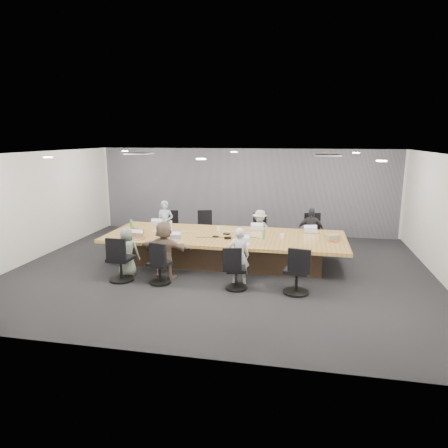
% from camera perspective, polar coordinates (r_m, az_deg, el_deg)
% --- Properties ---
extents(floor, '(10.00, 8.00, 0.00)m').
position_cam_1_polar(floor, '(9.84, -0.46, -6.48)').
color(floor, black).
rests_on(floor, ground).
extents(ceiling, '(10.00, 8.00, 0.00)m').
position_cam_1_polar(ceiling, '(9.32, -0.49, 10.04)').
color(ceiling, white).
rests_on(ceiling, wall_back).
extents(wall_back, '(10.00, 0.00, 2.80)m').
position_cam_1_polar(wall_back, '(13.37, 3.04, 4.71)').
color(wall_back, silver).
rests_on(wall_back, ground).
extents(wall_front, '(10.00, 0.00, 2.80)m').
position_cam_1_polar(wall_front, '(5.74, -8.69, -5.82)').
color(wall_front, silver).
rests_on(wall_front, ground).
extents(wall_left, '(0.00, 8.00, 2.80)m').
position_cam_1_polar(wall_left, '(11.57, -25.52, 2.32)').
color(wall_left, silver).
rests_on(wall_left, ground).
extents(curtain, '(9.80, 0.04, 2.80)m').
position_cam_1_polar(curtain, '(13.29, 2.99, 4.67)').
color(curtain, slate).
rests_on(curtain, ground).
extents(conference_table, '(6.00, 2.20, 0.74)m').
position_cam_1_polar(conference_table, '(10.19, 0.11, -3.45)').
color(conference_table, '#3C2A1C').
rests_on(conference_table, ground).
extents(chair_0, '(0.54, 0.54, 0.73)m').
position_cam_1_polar(chair_0, '(12.32, -7.81, -0.95)').
color(chair_0, black).
rests_on(chair_0, ground).
extents(chair_1, '(0.68, 0.68, 0.81)m').
position_cam_1_polar(chair_1, '(12.02, -3.27, -0.99)').
color(chair_1, black).
rests_on(chair_1, ground).
extents(chair_2, '(0.64, 0.64, 0.76)m').
position_cam_1_polar(chair_2, '(11.71, 5.29, -1.50)').
color(chair_2, black).
rests_on(chair_2, ground).
extents(chair_3, '(0.70, 0.70, 0.86)m').
position_cam_1_polar(chair_3, '(11.65, 12.18, -1.56)').
color(chair_3, black).
rests_on(chair_3, ground).
extents(chair_4, '(0.61, 0.61, 0.86)m').
position_cam_1_polar(chair_4, '(9.26, -14.53, -5.31)').
color(chair_4, black).
rests_on(chair_4, ground).
extents(chair_5, '(0.62, 0.62, 0.75)m').
position_cam_1_polar(chair_5, '(8.93, -9.19, -6.10)').
color(chair_5, black).
rests_on(chair_5, ground).
extents(chair_6, '(0.59, 0.59, 0.73)m').
position_cam_1_polar(chair_6, '(8.50, 1.74, -6.96)').
color(chair_6, black).
rests_on(chair_6, ground).
extents(chair_7, '(0.65, 0.65, 0.83)m').
position_cam_1_polar(chair_7, '(8.38, 10.34, -7.07)').
color(chair_7, black).
rests_on(chair_7, ground).
extents(person_0, '(0.50, 0.34, 1.34)m').
position_cam_1_polar(person_0, '(11.93, -8.40, 0.10)').
color(person_0, '#97ADC3').
rests_on(person_0, ground).
extents(laptop_0, '(0.35, 0.25, 0.02)m').
position_cam_1_polar(laptop_0, '(11.41, -9.33, -0.09)').
color(laptop_0, '#B2B2B7').
rests_on(laptop_0, conference_table).
extents(person_2, '(0.84, 0.60, 1.16)m').
position_cam_1_polar(person_2, '(11.33, 5.12, -0.93)').
color(person_2, '#A5A5A5').
rests_on(person_2, ground).
extents(laptop_2, '(0.34, 0.24, 0.02)m').
position_cam_1_polar(laptop_2, '(10.76, 4.82, -0.72)').
color(laptop_2, '#B2B2B7').
rests_on(laptop_2, conference_table).
extents(person_3, '(0.75, 0.32, 1.28)m').
position_cam_1_polar(person_3, '(11.26, 12.25, -0.95)').
color(person_3, '#292830').
rests_on(person_3, ground).
extents(laptop_3, '(0.36, 0.27, 0.02)m').
position_cam_1_polar(laptop_3, '(10.70, 12.31, -1.04)').
color(laptop_3, '#B2B2B7').
rests_on(laptop_3, conference_table).
extents(person_4, '(0.60, 0.43, 1.15)m').
position_cam_1_polar(person_4, '(9.52, -13.67, -3.85)').
color(person_4, gray).
rests_on(person_4, ground).
extents(laptop_4, '(0.40, 0.31, 0.02)m').
position_cam_1_polar(laptop_4, '(9.96, -12.40, -2.05)').
color(laptop_4, '#8C6647').
rests_on(laptop_4, conference_table).
extents(person_5, '(1.27, 0.49, 1.34)m').
position_cam_1_polar(person_5, '(9.15, -8.49, -3.68)').
color(person_5, '#755E4B').
rests_on(person_5, ground).
extents(laptop_5, '(0.33, 0.25, 0.02)m').
position_cam_1_polar(laptop_5, '(9.63, -7.41, -2.34)').
color(laptop_5, '#B2B2B7').
rests_on(laptop_5, conference_table).
extents(person_6, '(0.52, 0.40, 1.27)m').
position_cam_1_polar(person_6, '(8.75, 2.13, -4.55)').
color(person_6, silver).
rests_on(person_6, ground).
extents(laptop_6, '(0.33, 0.23, 0.02)m').
position_cam_1_polar(laptop_6, '(9.24, 2.68, -2.89)').
color(laptop_6, '#B2B2B7').
rests_on(laptop_6, conference_table).
extents(bottle_green_left, '(0.07, 0.07, 0.24)m').
position_cam_1_polar(bottle_green_left, '(11.13, -13.12, 0.03)').
color(bottle_green_left, '#468E4D').
rests_on(bottle_green_left, conference_table).
extents(bottle_green_right, '(0.07, 0.07, 0.23)m').
position_cam_1_polar(bottle_green_right, '(9.75, 5.68, -1.49)').
color(bottle_green_right, '#468E4D').
rests_on(bottle_green_right, conference_table).
extents(bottle_clear, '(0.09, 0.09, 0.24)m').
position_cam_1_polar(bottle_clear, '(10.75, -7.60, -0.18)').
color(bottle_clear, silver).
rests_on(bottle_clear, conference_table).
extents(cup_white_far, '(0.11, 0.11, 0.11)m').
position_cam_1_polar(cup_white_far, '(10.58, -0.81, -0.66)').
color(cup_white_far, white).
rests_on(cup_white_far, conference_table).
extents(cup_white_near, '(0.12, 0.12, 0.11)m').
position_cam_1_polar(cup_white_near, '(9.89, 8.31, -1.71)').
color(cup_white_near, white).
rests_on(cup_white_near, conference_table).
extents(mug_brown, '(0.10, 0.10, 0.10)m').
position_cam_1_polar(mug_brown, '(10.68, -14.25, -0.93)').
color(mug_brown, brown).
rests_on(mug_brown, conference_table).
extents(mic_left, '(0.15, 0.11, 0.03)m').
position_cam_1_polar(mic_left, '(9.91, -1.19, -1.79)').
color(mic_left, black).
rests_on(mic_left, conference_table).
extents(mic_right, '(0.18, 0.14, 0.03)m').
position_cam_1_polar(mic_right, '(10.17, 0.40, -1.41)').
color(mic_right, black).
rests_on(mic_right, conference_table).
extents(stapler, '(0.17, 0.09, 0.06)m').
position_cam_1_polar(stapler, '(9.69, 0.54, -2.01)').
color(stapler, black).
rests_on(stapler, conference_table).
extents(canvas_bag, '(0.34, 0.28, 0.16)m').
position_cam_1_polar(canvas_bag, '(9.87, 15.32, -1.92)').
color(canvas_bag, gray).
rests_on(canvas_bag, conference_table).
extents(snack_packet, '(0.21, 0.19, 0.04)m').
position_cam_1_polar(snack_packet, '(9.80, 15.33, -2.36)').
color(snack_packet, '#D85E28').
rests_on(snack_packet, conference_table).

